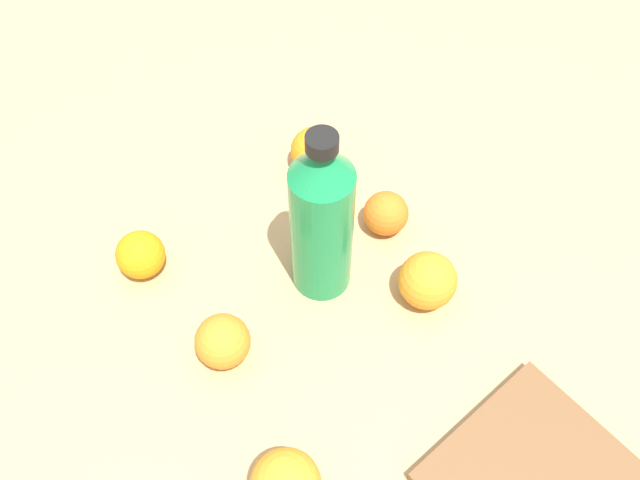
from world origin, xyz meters
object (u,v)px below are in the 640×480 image
orange_3 (141,255)px  orange_5 (223,341)px  water_bottle (320,218)px  orange_0 (428,281)px  orange_2 (315,151)px  orange_4 (386,213)px

orange_3 → orange_5: bearing=93.6°
water_bottle → orange_3: water_bottle is taller
orange_0 → orange_2: orange_0 is taller
orange_3 → orange_2: bearing=178.8°
orange_2 → water_bottle: bearing=52.7°
orange_3 → orange_4: size_ratio=1.04×
orange_0 → orange_5: orange_0 is taller
orange_5 → water_bottle: bearing=-174.9°
orange_0 → orange_5: size_ratio=1.11×
orange_0 → orange_4: 0.12m
water_bottle → orange_4: water_bottle is taller
water_bottle → orange_0: size_ratio=3.55×
water_bottle → orange_4: size_ratio=4.29×
orange_4 → orange_3: bearing=-27.6°
orange_2 → orange_4: (-0.00, 0.15, -0.00)m
orange_0 → orange_2: bearing=-96.8°
orange_4 → orange_2: bearing=-88.3°
water_bottle → orange_0: (-0.08, 0.11, -0.09)m
water_bottle → orange_5: 0.19m
orange_2 → orange_3: orange_2 is taller
orange_2 → orange_5: size_ratio=1.05×
orange_3 → orange_4: orange_3 is taller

